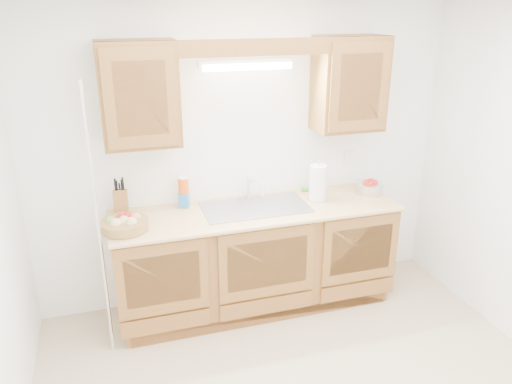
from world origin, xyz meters
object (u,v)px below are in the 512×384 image
object	(u,v)px
fruit_basket	(124,223)
apple_bowl	(369,187)
paper_towel	(318,183)
knife_block	(121,203)

from	to	relation	value
fruit_basket	apple_bowl	xyz separation A→B (m)	(2.06, 0.14, 0.01)
fruit_basket	paper_towel	size ratio (longest dim) A/B	1.15
fruit_basket	apple_bowl	size ratio (longest dim) A/B	1.66
knife_block	apple_bowl	xyz separation A→B (m)	(2.06, -0.12, -0.06)
paper_towel	fruit_basket	bearing A→B (deg)	-175.36
fruit_basket	paper_towel	xyz separation A→B (m)	(1.57, 0.13, 0.10)
paper_towel	apple_bowl	size ratio (longest dim) A/B	1.44
fruit_basket	apple_bowl	world-z (taller)	apple_bowl
knife_block	apple_bowl	distance (m)	2.07
fruit_basket	knife_block	xyz separation A→B (m)	(-0.00, 0.26, 0.06)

